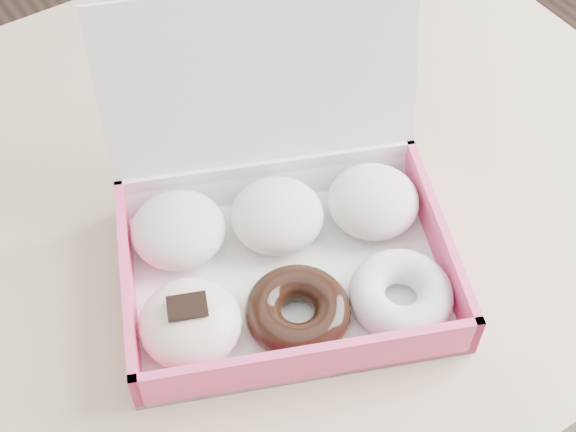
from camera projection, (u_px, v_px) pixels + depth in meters
table at (166, 263)px, 0.90m from camera, size 1.20×0.80×0.75m
donut_box at (280, 241)px, 0.78m from camera, size 0.40×0.38×0.23m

